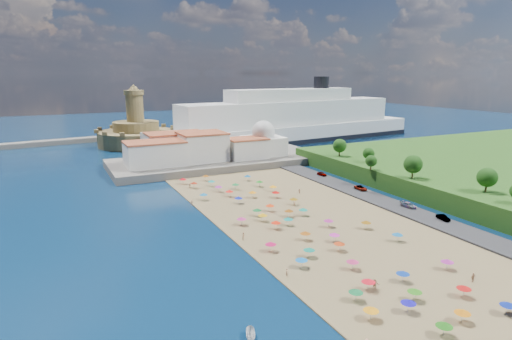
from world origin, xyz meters
TOP-DOWN VIEW (x-y plane):
  - ground at (0.00, 0.00)m, footprint 700.00×700.00m
  - terrace at (10.00, 73.00)m, footprint 90.00×36.00m
  - jetty at (-12.00, 108.00)m, footprint 18.00×70.00m
  - waterfront_buildings at (-3.05, 73.64)m, footprint 57.00×29.00m
  - domed_building at (30.00, 71.00)m, footprint 16.00×16.00m
  - fortress at (-12.00, 138.00)m, footprint 40.00×40.00m
  - cruise_ship at (69.10, 113.94)m, footprint 167.19×42.10m
  - beach_parasols at (-1.22, -11.09)m, footprint 32.69×117.34m
  - beachgoers at (-4.17, -11.39)m, footprint 35.73×95.26m
  - parked_cars at (36.00, -1.24)m, footprint 2.55×84.03m
  - hillside_trees at (48.18, -10.20)m, footprint 14.20×108.00m

SIDE VIEW (x-z plane):
  - ground at x=0.00m, z-range 0.00..0.00m
  - beachgoers at x=-4.17m, z-range 0.20..2.05m
  - jetty at x=-12.00m, z-range 0.00..2.40m
  - parked_cars at x=36.00m, z-range 0.67..2.11m
  - terrace at x=10.00m, z-range 0.00..3.00m
  - beach_parasols at x=-1.22m, z-range 1.05..3.25m
  - fortress at x=-12.00m, z-range -9.52..22.88m
  - waterfront_buildings at x=-3.05m, z-range 2.38..13.38m
  - domed_building at x=30.00m, z-range 1.47..16.47m
  - hillside_trees at x=48.18m, z-range 6.31..13.65m
  - cruise_ship at x=69.10m, z-range -7.38..28.82m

